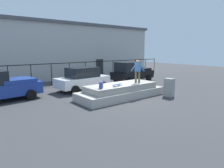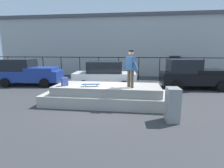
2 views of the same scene
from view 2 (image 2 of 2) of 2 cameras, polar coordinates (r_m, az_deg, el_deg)
name	(u,v)px [view 2 (image 2 of 2)]	position (r m, az deg, el deg)	size (l,w,h in m)	color
ground_plane	(104,103)	(8.68, -2.52, -6.20)	(60.00, 60.00, 0.00)	#38383A
concrete_ledge	(107,95)	(8.55, -1.53, -3.61)	(6.01, 2.22, 0.90)	#ADA89E
skateboarder	(131,67)	(7.82, 6.03, 5.58)	(0.72, 0.74, 1.62)	brown
skateboard	(91,84)	(8.15, -6.80, -0.11)	(0.83, 0.37, 0.12)	#264C8C
backpack	(65,82)	(8.53, -14.91, 0.70)	(0.28, 0.20, 0.38)	#3F4C99
car_blue_pickup_near	(28,72)	(14.39, -25.15, 3.41)	(4.57, 2.34, 1.89)	navy
car_white_sedan_mid	(105,75)	(12.12, -2.30, 3.03)	(4.30, 2.29, 1.79)	white
car_black_pickup_far	(192,74)	(13.05, 24.27, 2.89)	(4.46, 2.27, 1.95)	black
utility_box	(172,105)	(6.76, 18.77, -6.30)	(0.44, 0.60, 1.23)	gray
fence_row	(119,65)	(15.34, 2.10, 6.21)	(24.06, 0.06, 1.96)	black
warehouse_building	(124,46)	(21.48, 3.78, 12.00)	(26.02, 7.94, 5.97)	#B2B2AD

